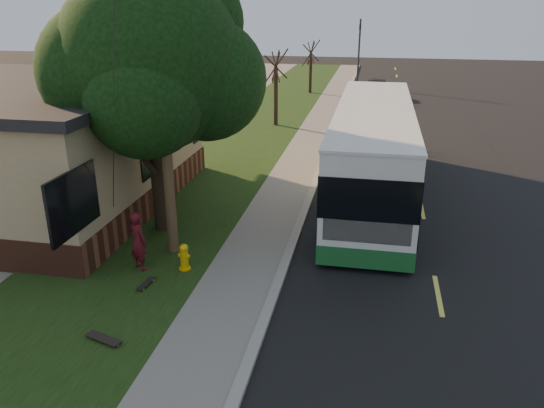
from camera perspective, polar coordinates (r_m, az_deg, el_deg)
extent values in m
plane|color=black|center=(14.00, 0.84, -8.20)|extent=(120.00, 120.00, 0.00)
cube|color=black|center=(23.14, 15.16, 3.09)|extent=(8.00, 80.00, 0.01)
cube|color=gray|center=(23.15, 5.26, 3.90)|extent=(0.25, 80.00, 0.12)
cube|color=slate|center=(23.27, 2.80, 4.00)|extent=(2.00, 80.00, 0.08)
cube|color=black|center=(23.99, -5.52, 4.45)|extent=(5.00, 80.00, 0.07)
cube|color=slate|center=(28.44, -25.32, 5.11)|extent=(15.00, 80.00, 0.04)
cylinder|color=#E6B10C|center=(14.47, -9.40, -5.94)|extent=(0.22, 0.22, 0.55)
sphere|color=#E6B10C|center=(14.31, -9.48, -4.70)|extent=(0.24, 0.24, 0.24)
cylinder|color=#E6B10C|center=(14.41, -9.43, -5.49)|extent=(0.30, 0.10, 0.10)
cylinder|color=#E6B10C|center=(14.41, -9.43, -5.49)|extent=(0.10, 0.18, 0.10)
cylinder|color=#E6B10C|center=(14.58, -9.34, -6.83)|extent=(0.32, 0.32, 0.04)
cylinder|color=#473321|center=(14.30, -11.71, 11.49)|extent=(0.30, 0.30, 9.00)
cylinder|color=#2D2D30|center=(13.85, -16.67, 7.49)|extent=(2.52, 3.21, 7.60)
cylinder|color=black|center=(16.55, -12.02, 3.82)|extent=(0.56, 0.56, 4.00)
sphere|color=black|center=(15.93, -12.91, 14.88)|extent=(5.20, 5.20, 5.20)
sphere|color=black|center=(16.06, -7.17, 13.12)|extent=(3.60, 3.60, 3.60)
sphere|color=black|center=(16.13, -17.42, 13.46)|extent=(3.80, 3.80, 3.80)
sphere|color=black|center=(14.75, -13.55, 10.84)|extent=(3.20, 3.20, 3.20)
sphere|color=black|center=(17.42, -13.03, 16.68)|extent=(3.40, 3.40, 3.40)
sphere|color=black|center=(16.66, -8.49, 18.86)|extent=(3.00, 3.00, 3.00)
cylinder|color=black|center=(30.98, 0.40, 11.50)|extent=(0.24, 0.24, 3.30)
cylinder|color=black|center=(30.75, 0.41, 14.53)|extent=(1.38, 0.57, 2.01)
cylinder|color=black|center=(30.75, 0.41, 14.53)|extent=(0.74, 1.21, 1.58)
cylinder|color=black|center=(30.75, 0.41, 14.53)|extent=(0.65, 1.05, 1.95)
cylinder|color=black|center=(30.75, 0.41, 14.53)|extent=(1.28, 0.53, 1.33)
cylinder|color=black|center=(30.75, 0.41, 14.53)|extent=(0.75, 1.21, 1.70)
cylinder|color=black|center=(42.67, 4.15, 13.87)|extent=(0.24, 0.24, 3.03)
cylinder|color=black|center=(42.51, 4.21, 15.90)|extent=(1.38, 0.57, 2.01)
cylinder|color=black|center=(42.51, 4.21, 15.90)|extent=(0.74, 1.21, 1.58)
cylinder|color=black|center=(42.51, 4.21, 15.90)|extent=(0.65, 1.05, 1.95)
cylinder|color=black|center=(42.51, 4.21, 15.90)|extent=(1.28, 0.53, 1.33)
cylinder|color=black|center=(42.51, 4.21, 15.90)|extent=(0.75, 1.21, 1.70)
cylinder|color=#2D2D30|center=(46.24, 9.31, 15.67)|extent=(0.16, 0.16, 5.50)
imported|color=black|center=(46.12, 9.44, 17.83)|extent=(0.18, 0.22, 1.10)
cube|color=silver|center=(19.58, 10.76, 6.07)|extent=(2.58, 12.38, 2.79)
cube|color=#1A5B28|center=(19.99, 10.49, 2.07)|extent=(2.60, 12.40, 0.57)
cube|color=black|center=(19.53, 10.80, 6.65)|extent=(2.62, 12.42, 1.13)
cube|color=black|center=(13.76, 10.29, -1.00)|extent=(2.28, 0.06, 1.65)
cube|color=yellow|center=(13.32, 10.67, 4.58)|extent=(1.65, 0.06, 0.36)
cube|color=#FFF2CC|center=(14.25, 6.86, -5.23)|extent=(0.26, 0.04, 0.15)
cube|color=#FFF2CC|center=(14.25, 13.10, -5.65)|extent=(0.26, 0.04, 0.15)
cube|color=silver|center=(19.27, 11.05, 10.13)|extent=(2.63, 12.43, 0.08)
cylinder|color=black|center=(15.80, 5.46, -2.82)|extent=(0.29, 0.95, 0.95)
cylinder|color=black|center=(15.80, 14.81, -3.46)|extent=(0.29, 0.95, 0.95)
cylinder|color=black|center=(19.05, 6.55, 1.37)|extent=(0.29, 0.95, 0.95)
cylinder|color=black|center=(19.05, 14.29, 0.84)|extent=(0.29, 0.95, 0.95)
cylinder|color=black|center=(24.37, 7.68, 5.69)|extent=(0.29, 0.95, 0.95)
cylinder|color=black|center=(24.37, 13.76, 5.27)|extent=(0.29, 0.95, 0.95)
imported|color=#4C0F15|center=(14.50, -14.22, -3.88)|extent=(0.71, 0.63, 1.63)
cube|color=black|center=(13.97, -13.40, -8.30)|extent=(0.25, 0.72, 0.02)
cylinder|color=silver|center=(13.80, -13.90, -8.89)|extent=(0.16, 0.06, 0.04)
cylinder|color=silver|center=(14.17, -12.89, -7.96)|extent=(0.16, 0.06, 0.04)
cube|color=black|center=(12.13, -17.71, -13.60)|extent=(0.90, 0.47, 0.02)
cylinder|color=silver|center=(11.96, -16.63, -14.25)|extent=(0.11, 0.20, 0.05)
cylinder|color=silver|center=(12.35, -18.70, -13.29)|extent=(0.11, 0.20, 0.05)
cube|color=black|center=(22.09, -21.36, 3.37)|extent=(1.59, 1.29, 1.29)
cube|color=black|center=(21.90, -21.59, 5.09)|extent=(1.64, 1.35, 0.09)
imported|color=black|center=(41.09, 11.24, 12.10)|extent=(1.93, 4.47, 1.50)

